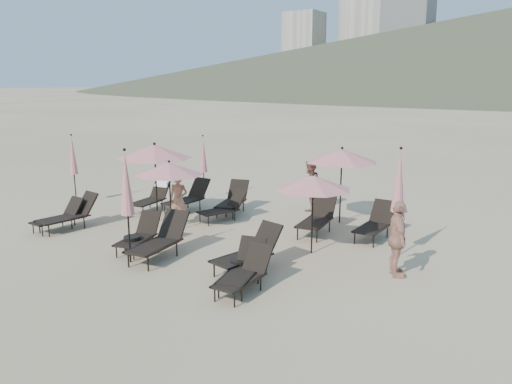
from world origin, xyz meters
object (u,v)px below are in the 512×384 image
Objects in this scene: lounger_5 at (250,251)px; lounger_8 at (233,199)px; umbrella_open_1 at (169,169)px; umbrella_open_3 at (342,156)px; umbrella_closed_1 at (399,182)px; beachgoer_c at (397,239)px; lounger_4 at (243,267)px; beachgoer_a at (178,200)px; lounger_10 at (318,217)px; lounger_3 at (160,239)px; umbrella_closed_3 at (203,155)px; umbrella_closed_2 at (73,155)px; beachgoer_b at (310,185)px; lounger_0 at (59,216)px; lounger_6 at (153,195)px; umbrella_closed_0 at (126,184)px; umbrella_open_0 at (155,152)px; lounger_12 at (245,273)px; lounger_9 at (224,207)px; side_table_1 at (239,269)px; umbrella_open_2 at (313,182)px; lounger_11 at (375,223)px; lounger_7 at (188,197)px; lounger_1 at (70,213)px; side_table_0 at (132,245)px.

lounger_5 reaches higher than lounger_8.
umbrella_open_3 reaches higher than umbrella_open_1.
beachgoer_c is (0.39, -1.13, -1.05)m from umbrella_closed_1.
beachgoer_c is at bearing 29.24° from lounger_4.
lounger_10 is at bearing -2.95° from beachgoer_a.
umbrella_closed_3 reaches higher than lounger_3.
lounger_4 is at bearing -68.88° from lounger_8.
umbrella_closed_2 reaches higher than beachgoer_b.
lounger_8 reaches higher than lounger_0.
lounger_6 is 2.18m from beachgoer_a.
lounger_10 reaches higher than lounger_5.
umbrella_closed_0 is 1.11× the size of umbrella_closed_2.
umbrella_open_0 reaches higher than umbrella_open_3.
lounger_9 is at bearing 130.83° from lounger_12.
lounger_6 is (-6.19, 3.64, 0.08)m from lounger_4.
umbrella_open_1 is at bearing -111.39° from lounger_8.
lounger_10 reaches higher than lounger_0.
lounger_3 is (4.15, -0.18, 0.08)m from lounger_0.
beachgoer_a is at bearing -143.66° from umbrella_open_3.
lounger_10 reaches higher than side_table_1.
lounger_9 is at bearing -151.04° from umbrella_open_3.
lounger_3 reaches higher than lounger_9.
lounger_6 is 0.71× the size of umbrella_open_0.
umbrella_closed_2 is at bearing -138.14° from umbrella_closed_3.
umbrella_open_0 is 1.19× the size of umbrella_open_2.
lounger_9 is (-0.76, 3.56, -0.07)m from lounger_3.
beachgoer_b is (-2.03, 3.81, -0.96)m from umbrella_open_2.
umbrella_open_0 is (1.07, -0.91, 1.65)m from lounger_6.
lounger_11 is 3.44m from beachgoer_b.
lounger_12 is 0.74m from side_table_1.
lounger_8 reaches higher than lounger_12.
beachgoer_a is (-1.17, 3.02, -1.13)m from umbrella_closed_0.
umbrella_closed_3 reaches higher than lounger_9.
lounger_9 is at bearing 130.92° from side_table_1.
lounger_7 is 6.91m from lounger_12.
lounger_3 is 5.98m from umbrella_open_3.
lounger_1 is at bearing -164.09° from beachgoer_a.
umbrella_closed_1 is 1.11× the size of umbrella_closed_2.
lounger_9 is at bearing 73.49° from umbrella_open_1.
lounger_12 is (3.92, -5.02, -0.06)m from lounger_8.
lounger_3 reaches higher than side_table_1.
umbrella_open_0 is 7.71m from beachgoer_c.
lounger_12 is at bearing -38.43° from lounger_6.
umbrella_closed_1 is 6.67m from side_table_0.
lounger_0 is 3.30m from umbrella_open_0.
lounger_10 is 8.92m from umbrella_closed_2.
lounger_10 is 0.67× the size of umbrella_closed_0.
lounger_5 is 5.38m from umbrella_open_0.
lounger_7 is 7.38m from umbrella_closed_1.
lounger_6 is 0.73× the size of umbrella_closed_3.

